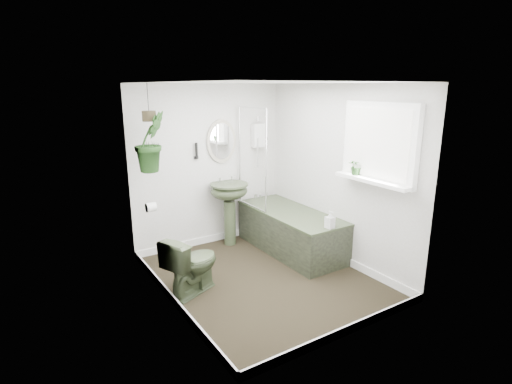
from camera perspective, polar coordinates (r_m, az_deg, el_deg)
floor at (r=4.98m, az=0.95°, el=-12.24°), size 2.30×2.80×0.02m
ceiling at (r=4.44m, az=1.08°, el=15.50°), size 2.30×2.80×0.02m
wall_back at (r=5.77m, az=-6.74°, el=3.67°), size 2.30×0.02×2.30m
wall_front at (r=3.53m, az=13.74°, el=-3.93°), size 2.30×0.02×2.30m
wall_left at (r=4.07m, az=-12.75°, el=-1.35°), size 0.02×2.80×2.30m
wall_right at (r=5.29m, az=11.57°, el=2.43°), size 0.02×2.80×2.30m
skirting at (r=4.96m, az=0.95°, el=-11.63°), size 2.30×2.80×0.10m
bathtub at (r=5.66m, az=4.96°, el=-5.56°), size 0.72×1.72×0.58m
bath_screen at (r=5.61m, az=-0.55°, el=4.80°), size 0.04×0.72×1.40m
shower_box at (r=6.04m, az=0.35°, el=8.11°), size 0.20×0.10×0.35m
oval_mirror at (r=5.77m, az=-4.92°, el=7.23°), size 0.46×0.03×0.62m
wall_sconce at (r=5.60m, az=-8.50°, el=5.86°), size 0.04×0.04×0.22m
toilet_roll_holder at (r=4.80m, az=-14.78°, el=-2.12°), size 0.11×0.11×0.11m
window_recess at (r=4.68m, az=17.23°, el=6.70°), size 0.08×1.00×0.90m
window_sill at (r=4.70m, az=16.28°, el=1.59°), size 0.18×1.00×0.04m
window_blinds at (r=4.64m, az=16.86°, el=6.67°), size 0.01×0.86×0.76m
toilet at (r=4.59m, az=-9.12°, el=-10.08°), size 0.77×0.62×0.68m
pedestal_sink at (r=5.82m, az=-3.78°, el=-3.15°), size 0.55×0.47×0.93m
sill_plant at (r=4.85m, az=14.12°, el=3.68°), size 0.23×0.22×0.21m
hanging_plant at (r=4.92m, az=-14.80°, el=6.96°), size 0.47×0.42×0.72m
soap_bottle at (r=4.96m, az=10.53°, el=-3.90°), size 0.10×0.10×0.21m
hanging_pot at (r=4.89m, az=-15.04°, el=10.43°), size 0.16×0.16×0.12m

